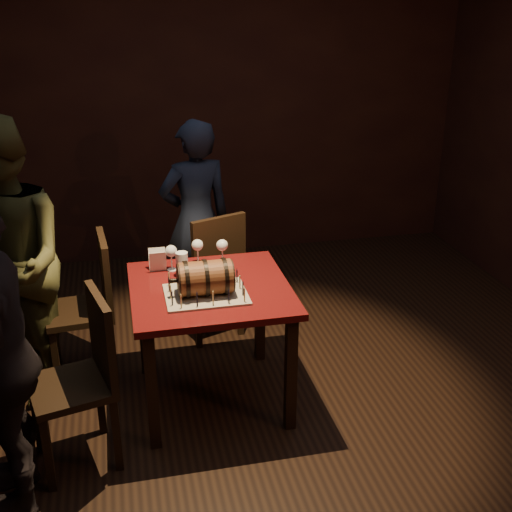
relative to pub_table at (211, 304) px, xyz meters
name	(u,v)px	position (x,y,z in m)	size (l,w,h in m)	color
room_shell	(243,181)	(0.17, -0.13, 0.76)	(5.04, 5.04, 2.80)	black
pub_table	(211,304)	(0.00, 0.00, 0.00)	(0.90, 0.90, 0.75)	#440B0D
cake_board	(206,294)	(-0.04, -0.11, 0.12)	(0.45, 0.35, 0.01)	gray
barrel_cake	(205,278)	(-0.04, -0.11, 0.22)	(0.35, 0.21, 0.21)	brown
birthday_candles	(206,287)	(-0.04, -0.11, 0.16)	(0.40, 0.30, 0.09)	#D5C67F
wine_glass_left	(171,252)	(-0.19, 0.28, 0.23)	(0.07, 0.07, 0.16)	silver
wine_glass_mid	(197,246)	(-0.02, 0.34, 0.23)	(0.07, 0.07, 0.16)	silver
wine_glass_right	(222,246)	(0.13, 0.30, 0.23)	(0.07, 0.07, 0.16)	silver
pint_of_ale	(182,265)	(-0.14, 0.18, 0.18)	(0.07, 0.07, 0.15)	silver
menu_card	(158,261)	(-0.27, 0.29, 0.17)	(0.10, 0.05, 0.13)	white
chair_back	(212,269)	(0.13, 0.76, -0.12)	(0.52, 0.52, 0.93)	black
chair_left_rear	(91,300)	(-0.69, 0.45, -0.12)	(0.43, 0.43, 0.93)	black
chair_left_front	(85,371)	(-0.71, -0.38, -0.12)	(0.48, 0.48, 0.93)	black
person_back	(196,220)	(0.08, 1.18, 0.10)	(0.54, 0.36, 1.49)	#191F32
person_left_rear	(7,265)	(-1.13, 0.33, 0.21)	(0.83, 0.65, 1.70)	#434221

